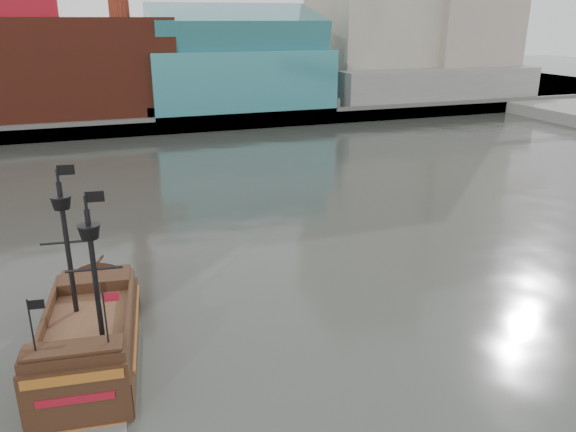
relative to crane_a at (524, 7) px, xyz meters
name	(u,v)px	position (x,y,z in m)	size (l,w,h in m)	color
ground	(385,331)	(-78.63, -82.00, -19.11)	(400.00, 400.00, 0.00)	#2D2F2A
promenade_far	(162,101)	(-78.63, 10.00, -18.11)	(220.00, 60.00, 2.00)	slate
seawall	(188,124)	(-78.63, -19.50, -17.81)	(220.00, 1.00, 2.60)	#4C4C49
crane_a	(524,7)	(0.00, 0.00, 0.00)	(22.50, 4.00, 32.25)	slate
crane_b	(525,24)	(9.60, 10.00, -3.54)	(19.10, 4.00, 26.25)	slate
pirate_ship	(90,343)	(-94.41, -79.31, -18.14)	(5.93, 14.81, 10.78)	black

